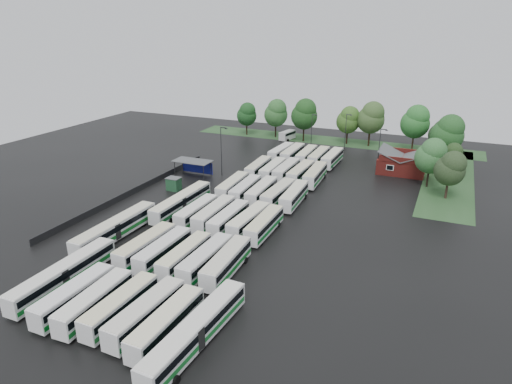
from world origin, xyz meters
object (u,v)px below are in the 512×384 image
at_px(minibus, 287,135).
at_px(artic_bus_west_a, 64,274).
at_px(brick_building, 402,164).
at_px(artic_bus_east, 196,331).

bearing_deg(minibus, artic_bus_west_a, -77.40).
bearing_deg(minibus, brick_building, -16.25).
bearing_deg(artic_bus_east, brick_building, 82.94).
bearing_deg(artic_bus_east, minibus, 106.79).
distance_m(artic_bus_west_a, minibus, 84.07).
xyz_separation_m(brick_building, artic_bus_west_a, (-33.16, -65.78, -0.16)).
bearing_deg(brick_building, artic_bus_east, -99.85).
bearing_deg(artic_bus_east, artic_bus_west_a, 174.20).
bearing_deg(artic_bus_west_a, minibus, 89.91).
distance_m(artic_bus_east, minibus, 89.94).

